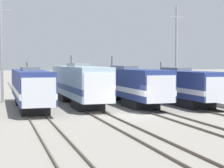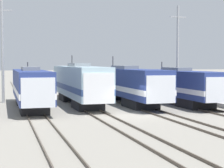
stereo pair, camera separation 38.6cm
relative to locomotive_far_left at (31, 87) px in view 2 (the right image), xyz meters
name	(u,v)px [view 2 (the right image)]	position (x,y,z in m)	size (l,w,h in m)	color
ground_plane	(132,116)	(7.78, -7.28, -2.09)	(400.00, 400.00, 0.00)	gray
rail_pair_far_left	(38,119)	(0.00, -7.28, -2.02)	(1.50, 120.00, 0.15)	#4C4238
rail_pair_center_left	(102,116)	(5.19, -7.28, -2.02)	(1.51, 120.00, 0.15)	#4C4238
rail_pair_center_right	(161,114)	(10.37, -7.28, -2.02)	(1.51, 120.00, 0.15)	#4C4238
rail_pair_far_right	(214,111)	(15.56, -7.28, -2.02)	(1.50, 120.00, 0.15)	#4C4238
locomotive_far_left	(31,87)	(0.00, 0.00, 0.00)	(2.88, 16.30, 4.51)	black
locomotive_center_left	(79,83)	(5.19, 2.04, 0.16)	(2.98, 17.43, 5.30)	#232326
locomotive_center_right	(126,84)	(10.37, 2.22, 0.04)	(2.96, 20.05, 5.23)	black
locomotive_far_right	(178,85)	(15.56, -0.17, -0.05)	(3.04, 17.20, 4.55)	black
catenary_tower_left	(2,48)	(-2.55, 6.39, 3.93)	(2.16, 0.30, 11.59)	gray
catenary_tower_right	(178,50)	(18.71, 6.39, 3.93)	(2.16, 0.30, 11.59)	gray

